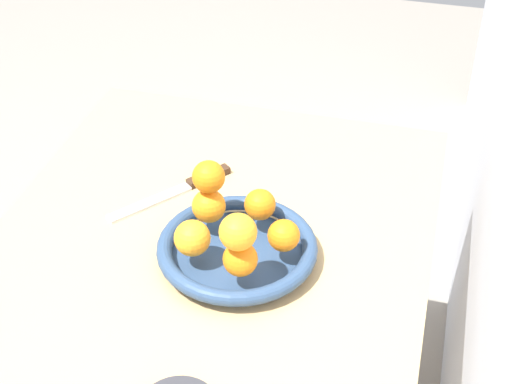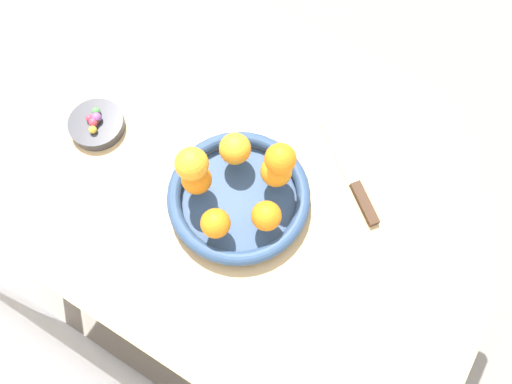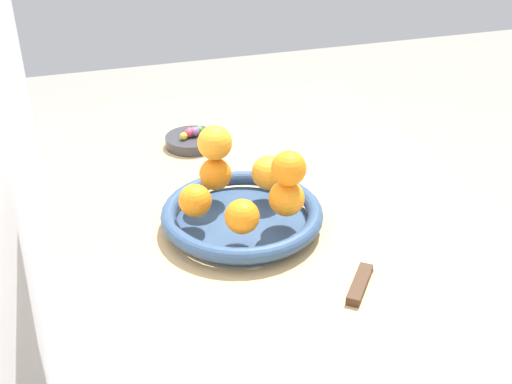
{
  "view_description": "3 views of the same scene",
  "coord_description": "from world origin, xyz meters",
  "px_view_note": "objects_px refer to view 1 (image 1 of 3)",
  "views": [
    {
      "loc": [
        0.89,
        0.34,
        1.62
      ],
      "look_at": [
        -0.07,
        0.09,
        0.88
      ],
      "focal_mm": 55.0,
      "sensor_mm": 36.0,
      "label": 1
    },
    {
      "loc": [
        -0.26,
        0.34,
        1.63
      ],
      "look_at": [
        -0.09,
        0.06,
        0.81
      ],
      "focal_mm": 35.0,
      "sensor_mm": 36.0,
      "label": 2
    },
    {
      "loc": [
        -0.92,
        0.31,
        1.33
      ],
      "look_at": [
        -0.06,
        0.04,
        0.8
      ],
      "focal_mm": 45.0,
      "sensor_mm": 36.0,
      "label": 3
    }
  ],
  "objects_px": {
    "dining_table": "(195,313)",
    "fruit_bowl": "(237,250)",
    "orange_3": "(240,259)",
    "knife": "(181,188)",
    "orange_6": "(210,177)",
    "orange_1": "(207,206)",
    "orange_2": "(195,238)",
    "orange_0": "(260,205)",
    "orange_5": "(238,232)",
    "orange_4": "(284,235)"
  },
  "relations": [
    {
      "from": "fruit_bowl",
      "to": "knife",
      "type": "height_order",
      "value": "fruit_bowl"
    },
    {
      "from": "dining_table",
      "to": "fruit_bowl",
      "type": "height_order",
      "value": "fruit_bowl"
    },
    {
      "from": "fruit_bowl",
      "to": "orange_2",
      "type": "relative_size",
      "value": 4.5
    },
    {
      "from": "dining_table",
      "to": "orange_2",
      "type": "relative_size",
      "value": 18.4
    },
    {
      "from": "orange_0",
      "to": "orange_5",
      "type": "relative_size",
      "value": 0.92
    },
    {
      "from": "orange_2",
      "to": "orange_5",
      "type": "height_order",
      "value": "orange_5"
    },
    {
      "from": "fruit_bowl",
      "to": "orange_0",
      "type": "relative_size",
      "value": 4.96
    },
    {
      "from": "orange_2",
      "to": "orange_3",
      "type": "relative_size",
      "value": 1.08
    },
    {
      "from": "orange_6",
      "to": "orange_4",
      "type": "bearing_deg",
      "value": 71.3
    },
    {
      "from": "orange_2",
      "to": "orange_3",
      "type": "xyz_separation_m",
      "value": [
        0.03,
        0.08,
        -0.0
      ]
    },
    {
      "from": "orange_6",
      "to": "knife",
      "type": "distance_m",
      "value": 0.19
    },
    {
      "from": "dining_table",
      "to": "knife",
      "type": "height_order",
      "value": "knife"
    },
    {
      "from": "orange_5",
      "to": "dining_table",
      "type": "bearing_deg",
      "value": -102.83
    },
    {
      "from": "orange_4",
      "to": "orange_0",
      "type": "bearing_deg",
      "value": -140.1
    },
    {
      "from": "orange_2",
      "to": "orange_1",
      "type": "bearing_deg",
      "value": -175.8
    },
    {
      "from": "orange_2",
      "to": "orange_4",
      "type": "distance_m",
      "value": 0.14
    },
    {
      "from": "orange_1",
      "to": "orange_4",
      "type": "xyz_separation_m",
      "value": [
        0.04,
        0.14,
        -0.0
      ]
    },
    {
      "from": "dining_table",
      "to": "orange_2",
      "type": "bearing_deg",
      "value": 159.87
    },
    {
      "from": "orange_1",
      "to": "orange_3",
      "type": "xyz_separation_m",
      "value": [
        0.11,
        0.09,
        -0.0
      ]
    },
    {
      "from": "orange_5",
      "to": "knife",
      "type": "distance_m",
      "value": 0.32
    },
    {
      "from": "dining_table",
      "to": "orange_4",
      "type": "bearing_deg",
      "value": 112.72
    },
    {
      "from": "fruit_bowl",
      "to": "orange_0",
      "type": "xyz_separation_m",
      "value": [
        -0.07,
        0.02,
        0.05
      ]
    },
    {
      "from": "orange_3",
      "to": "orange_6",
      "type": "bearing_deg",
      "value": -144.84
    },
    {
      "from": "dining_table",
      "to": "orange_0",
      "type": "height_order",
      "value": "orange_0"
    },
    {
      "from": "dining_table",
      "to": "orange_3",
      "type": "xyz_separation_m",
      "value": [
        0.02,
        0.09,
        0.16
      ]
    },
    {
      "from": "orange_0",
      "to": "orange_5",
      "type": "height_order",
      "value": "orange_5"
    },
    {
      "from": "orange_6",
      "to": "orange_3",
      "type": "bearing_deg",
      "value": 35.16
    },
    {
      "from": "orange_4",
      "to": "orange_6",
      "type": "relative_size",
      "value": 0.96
    },
    {
      "from": "dining_table",
      "to": "orange_0",
      "type": "relative_size",
      "value": 20.29
    },
    {
      "from": "orange_2",
      "to": "knife",
      "type": "distance_m",
      "value": 0.24
    },
    {
      "from": "orange_5",
      "to": "orange_6",
      "type": "height_order",
      "value": "orange_5"
    },
    {
      "from": "orange_1",
      "to": "orange_3",
      "type": "height_order",
      "value": "orange_1"
    },
    {
      "from": "orange_0",
      "to": "orange_3",
      "type": "height_order",
      "value": "orange_3"
    },
    {
      "from": "orange_0",
      "to": "knife",
      "type": "relative_size",
      "value": 0.25
    },
    {
      "from": "fruit_bowl",
      "to": "knife",
      "type": "bearing_deg",
      "value": -135.95
    },
    {
      "from": "orange_3",
      "to": "orange_5",
      "type": "relative_size",
      "value": 0.94
    },
    {
      "from": "orange_2",
      "to": "orange_3",
      "type": "distance_m",
      "value": 0.09
    },
    {
      "from": "dining_table",
      "to": "orange_5",
      "type": "distance_m",
      "value": 0.23
    },
    {
      "from": "fruit_bowl",
      "to": "orange_5",
      "type": "relative_size",
      "value": 4.57
    },
    {
      "from": "fruit_bowl",
      "to": "knife",
      "type": "xyz_separation_m",
      "value": [
        -0.16,
        -0.15,
        -0.02
      ]
    },
    {
      "from": "orange_0",
      "to": "knife",
      "type": "bearing_deg",
      "value": -116.8
    },
    {
      "from": "fruit_bowl",
      "to": "orange_3",
      "type": "relative_size",
      "value": 4.84
    },
    {
      "from": "knife",
      "to": "orange_6",
      "type": "bearing_deg",
      "value": 40.77
    },
    {
      "from": "orange_1",
      "to": "orange_6",
      "type": "xyz_separation_m",
      "value": [
        -0.01,
        0.0,
        0.06
      ]
    },
    {
      "from": "orange_2",
      "to": "orange_5",
      "type": "bearing_deg",
      "value": 69.43
    },
    {
      "from": "knife",
      "to": "orange_1",
      "type": "bearing_deg",
      "value": 37.89
    },
    {
      "from": "orange_1",
      "to": "orange_2",
      "type": "xyz_separation_m",
      "value": [
        0.09,
        0.01,
        0.0
      ]
    },
    {
      "from": "orange_1",
      "to": "orange_2",
      "type": "bearing_deg",
      "value": 4.2
    },
    {
      "from": "orange_0",
      "to": "orange_3",
      "type": "distance_m",
      "value": 0.14
    },
    {
      "from": "dining_table",
      "to": "orange_3",
      "type": "bearing_deg",
      "value": 79.75
    }
  ]
}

